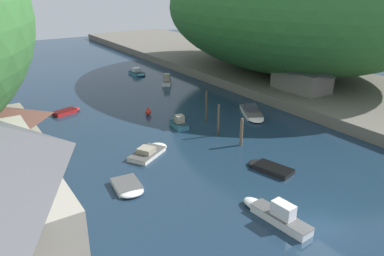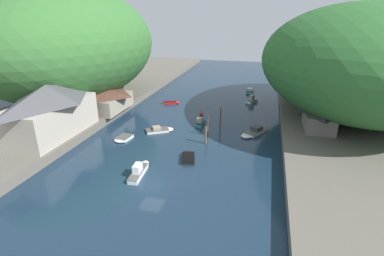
{
  "view_description": "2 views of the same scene",
  "coord_description": "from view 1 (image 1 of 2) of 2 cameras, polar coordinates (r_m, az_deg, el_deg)",
  "views": [
    {
      "loc": [
        -18.6,
        -12.33,
        15.05
      ],
      "look_at": [
        -0.87,
        14.74,
        2.18
      ],
      "focal_mm": 35.0,
      "sensor_mm": 36.0,
      "label": 1
    },
    {
      "loc": [
        11.68,
        -27.12,
        18.38
      ],
      "look_at": [
        1.44,
        13.21,
        2.21
      ],
      "focal_mm": 28.0,
      "sensor_mm": 36.0,
      "label": 2
    }
  ],
  "objects": [
    {
      "name": "person_on_quay",
      "position": [
        29.93,
        -23.84,
        -5.59
      ],
      "size": [
        0.3,
        0.42,
        1.69
      ],
      "rotation": [
        0.0,
        0.0,
        1.36
      ],
      "color": "#282D3D",
      "rests_on": "left_bank"
    },
    {
      "name": "mooring_post_second",
      "position": [
        36.29,
        7.54,
        -0.56
      ],
      "size": [
        0.31,
        0.31,
        2.84
      ],
      "color": "brown",
      "rests_on": "water_surface"
    },
    {
      "name": "boat_small_dinghy",
      "position": [
        34.86,
        -6.48,
        -3.56
      ],
      "size": [
        4.84,
        3.92,
        0.85
      ],
      "rotation": [
        0.0,
        0.0,
        5.24
      ],
      "color": "silver",
      "rests_on": "water_surface"
    },
    {
      "name": "channel_buoy_near",
      "position": [
        44.89,
        -6.71,
        2.5
      ],
      "size": [
        0.7,
        0.7,
        1.05
      ],
      "color": "red",
      "rests_on": "water_surface"
    },
    {
      "name": "boat_red_skiff",
      "position": [
        44.98,
        9.19,
        2.28
      ],
      "size": [
        4.52,
        6.09,
        1.05
      ],
      "rotation": [
        0.0,
        0.0,
        2.63
      ],
      "color": "silver",
      "rests_on": "water_surface"
    },
    {
      "name": "boat_cabin_cruiser",
      "position": [
        58.3,
        -3.86,
        7.19
      ],
      "size": [
        2.79,
        3.36,
        1.7
      ],
      "rotation": [
        0.0,
        0.0,
        5.7
      ],
      "color": "white",
      "rests_on": "water_surface"
    },
    {
      "name": "water_surface",
      "position": [
        48.63,
        -9.05,
        3.38
      ],
      "size": [
        130.0,
        130.0,
        0.0
      ],
      "primitive_type": "plane",
      "color": "#192D42",
      "rests_on": "ground"
    },
    {
      "name": "right_bank_cottage",
      "position": [
        51.77,
        16.45,
        8.12
      ],
      "size": [
        4.56,
        7.69,
        4.59
      ],
      "color": "slate",
      "rests_on": "right_bank"
    },
    {
      "name": "boat_mid_channel",
      "position": [
        26.28,
        12.52,
        -12.61
      ],
      "size": [
        1.62,
        5.58,
        1.58
      ],
      "rotation": [
        0.0,
        0.0,
        0.09
      ],
      "color": "white",
      "rests_on": "water_surface"
    },
    {
      "name": "boat_open_rowboat",
      "position": [
        29.44,
        -9.69,
        -8.93
      ],
      "size": [
        2.23,
        3.37,
        0.44
      ],
      "rotation": [
        0.0,
        0.0,
        3.03
      ],
      "color": "white",
      "rests_on": "water_surface"
    },
    {
      "name": "right_bank",
      "position": [
        62.93,
        12.83,
        7.92
      ],
      "size": [
        22.0,
        120.0,
        1.3
      ],
      "color": "#666056",
      "rests_on": "ground"
    },
    {
      "name": "mooring_post_middle",
      "position": [
        38.3,
        3.99,
        1.21
      ],
      "size": [
        0.21,
        0.21,
        3.37
      ],
      "color": "#4C3D2D",
      "rests_on": "water_surface"
    },
    {
      "name": "hillside_right",
      "position": [
        62.12,
        14.46,
        17.05
      ],
      "size": [
        32.86,
        46.0,
        18.86
      ],
      "color": "#2D662D",
      "rests_on": "right_bank"
    },
    {
      "name": "boat_near_quay",
      "position": [
        32.56,
        11.56,
        -5.91
      ],
      "size": [
        2.57,
        4.23,
        0.43
      ],
      "rotation": [
        0.0,
        0.0,
        0.25
      ],
      "color": "black",
      "rests_on": "water_surface"
    },
    {
      "name": "boat_yellow_tender",
      "position": [
        47.73,
        -18.4,
        2.46
      ],
      "size": [
        3.62,
        2.21,
        0.47
      ],
      "rotation": [
        0.0,
        0.0,
        5.02
      ],
      "color": "red",
      "rests_on": "water_surface"
    },
    {
      "name": "boat_far_right_bank",
      "position": [
        41.05,
        -2.15,
        0.81
      ],
      "size": [
        1.61,
        3.37,
        1.43
      ],
      "rotation": [
        0.0,
        0.0,
        6.16
      ],
      "color": "teal",
      "rests_on": "water_surface"
    },
    {
      "name": "boat_far_upstream",
      "position": [
        64.73,
        -8.3,
        8.31
      ],
      "size": [
        1.76,
        3.85,
        1.11
      ],
      "rotation": [
        0.0,
        0.0,
        3.17
      ],
      "color": "teal",
      "rests_on": "water_surface"
    },
    {
      "name": "person_by_boathouse",
      "position": [
        30.97,
        -25.62,
        -4.98
      ],
      "size": [
        0.26,
        0.4,
        1.69
      ],
      "rotation": [
        0.0,
        0.0,
        1.68
      ],
      "color": "#282D3D",
      "rests_on": "left_bank"
    },
    {
      "name": "mooring_post_fourth",
      "position": [
        42.12,
        2.16,
        3.35
      ],
      "size": [
        0.23,
        0.23,
        3.62
      ],
      "color": "#4C3D2D",
      "rests_on": "water_surface"
    }
  ]
}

